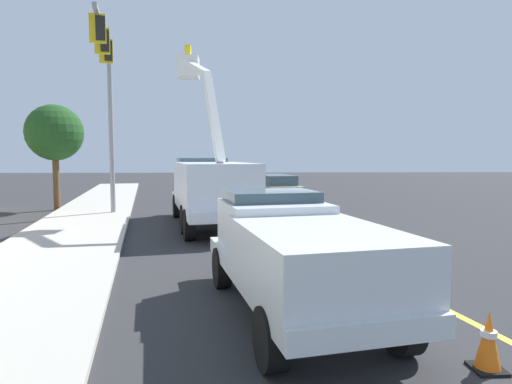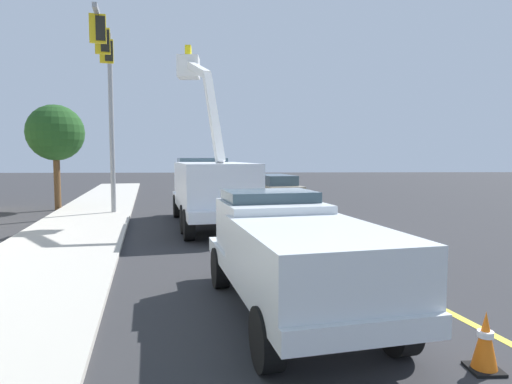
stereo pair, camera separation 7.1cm
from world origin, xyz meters
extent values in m
plane|color=#2D2D30|center=(0.00, 0.00, 0.00)|extent=(120.00, 120.00, 0.00)
cube|color=#B2ADA3|center=(-1.57, 7.59, 0.06)|extent=(59.48, 15.71, 0.12)
cube|color=yellow|center=(0.00, 0.00, 0.00)|extent=(48.99, 10.31, 0.01)
cube|color=white|center=(2.01, 3.22, 0.90)|extent=(8.54, 4.11, 0.36)
cube|color=white|center=(4.58, 3.76, 1.67)|extent=(3.05, 2.83, 1.60)
cube|color=#384C56|center=(4.77, 3.80, 2.37)|extent=(2.19, 2.42, 0.64)
cube|color=white|center=(1.04, 3.02, 1.62)|extent=(5.65, 3.51, 1.80)
cube|color=white|center=(0.36, 2.99, 4.16)|extent=(1.85, 0.89, 3.30)
cube|color=white|center=(2.49, 3.76, 6.22)|extent=(2.91, 1.27, 1.22)
cube|color=white|center=(3.86, 4.25, 6.55)|extent=(0.90, 0.90, 0.90)
cube|color=yellow|center=(3.86, 4.25, 7.15)|extent=(0.36, 0.24, 0.60)
cylinder|color=black|center=(4.59, 4.91, 0.52)|extent=(1.09, 0.54, 1.04)
cylinder|color=black|center=(5.04, 2.70, 0.52)|extent=(1.09, 0.54, 1.04)
cylinder|color=black|center=(0.33, 4.02, 0.52)|extent=(1.09, 0.54, 1.04)
cylinder|color=black|center=(0.79, 1.82, 0.52)|extent=(1.09, 0.54, 1.04)
cylinder|color=black|center=(-0.95, 3.76, 0.52)|extent=(1.09, 0.54, 1.04)
cylinder|color=black|center=(-0.50, 1.55, 0.52)|extent=(1.09, 0.54, 1.04)
cube|color=silver|center=(-7.73, 1.20, 0.75)|extent=(5.91, 3.19, 0.30)
cube|color=silver|center=(-6.53, 1.45, 1.30)|extent=(2.37, 2.30, 1.10)
cube|color=#384C56|center=(-6.33, 1.49, 1.78)|extent=(1.67, 2.00, 0.56)
cube|color=silver|center=(-8.72, 1.00, 1.15)|extent=(3.72, 2.74, 1.10)
cylinder|color=black|center=(-6.12, 2.50, 0.42)|extent=(0.88, 0.46, 0.84)
cylinder|color=black|center=(-5.73, 0.65, 0.42)|extent=(0.88, 0.46, 0.84)
cylinder|color=black|center=(-9.73, 1.75, 0.42)|extent=(0.88, 0.46, 0.84)
cylinder|color=black|center=(-9.35, -0.10, 0.42)|extent=(0.88, 0.46, 0.84)
cube|color=tan|center=(9.97, -0.06, 0.79)|extent=(5.09, 2.84, 0.70)
cube|color=#384C56|center=(10.12, -0.03, 1.39)|extent=(3.72, 2.34, 0.60)
cylinder|color=black|center=(8.54, -1.23, 0.34)|extent=(0.71, 0.37, 0.68)
cylinder|color=black|center=(8.20, 0.44, 0.34)|extent=(0.71, 0.37, 0.68)
cylinder|color=black|center=(11.74, -0.57, 0.34)|extent=(0.71, 0.37, 0.68)
cylinder|color=black|center=(11.39, 1.11, 0.34)|extent=(0.71, 0.37, 0.68)
cube|color=black|center=(-9.86, -1.04, 0.02)|extent=(0.40, 0.40, 0.04)
cone|color=orange|center=(-9.86, -1.04, 0.41)|extent=(0.32, 0.32, 0.74)
cylinder|color=white|center=(-9.86, -1.04, 0.49)|extent=(0.20, 0.20, 0.08)
cube|color=black|center=(-3.76, -0.16, 0.02)|extent=(0.40, 0.40, 0.04)
cone|color=orange|center=(-3.76, -0.16, 0.46)|extent=(0.32, 0.32, 0.84)
cylinder|color=white|center=(-3.76, -0.16, 0.55)|extent=(0.20, 0.20, 0.08)
cube|color=black|center=(1.02, 0.82, 0.02)|extent=(0.40, 0.40, 0.04)
cone|color=orange|center=(1.02, 0.82, 0.45)|extent=(0.32, 0.32, 0.81)
cylinder|color=white|center=(1.02, 0.82, 0.53)|extent=(0.20, 0.20, 0.08)
cube|color=black|center=(6.59, 2.07, 0.02)|extent=(0.40, 0.40, 0.04)
cone|color=orange|center=(6.59, 2.07, 0.46)|extent=(0.32, 0.32, 0.84)
cylinder|color=white|center=(6.59, 2.07, 0.54)|extent=(0.20, 0.20, 0.08)
cylinder|color=gray|center=(5.66, 8.07, 4.21)|extent=(0.22, 0.22, 8.42)
cube|color=gray|center=(2.77, 7.47, 7.78)|extent=(5.81, 1.35, 0.16)
cube|color=gold|center=(4.01, 7.73, 7.23)|extent=(0.23, 0.57, 1.00)
cube|color=black|center=(4.03, 7.63, 7.23)|extent=(0.26, 0.35, 0.84)
cube|color=gold|center=(2.36, 7.38, 7.23)|extent=(0.23, 0.57, 1.00)
cube|color=black|center=(2.38, 7.29, 7.23)|extent=(0.26, 0.35, 0.84)
cube|color=gold|center=(0.71, 7.04, 7.23)|extent=(0.23, 0.57, 1.00)
cube|color=black|center=(0.73, 6.94, 7.23)|extent=(0.26, 0.35, 0.84)
cylinder|color=brown|center=(7.55, 11.45, 1.49)|extent=(0.32, 0.32, 2.97)
sphere|color=#1E471C|center=(7.55, 11.45, 3.97)|extent=(2.84, 2.84, 2.84)
camera|label=1|loc=(-15.12, 2.18, 2.75)|focal=30.48mm
camera|label=2|loc=(-15.12, 2.11, 2.75)|focal=30.48mm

